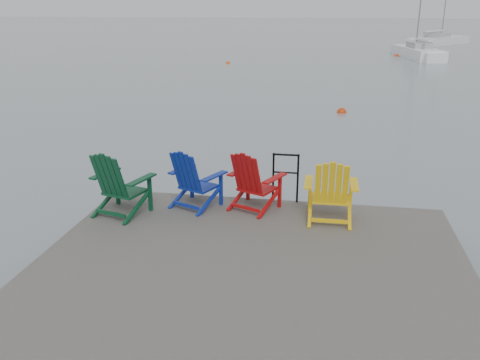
% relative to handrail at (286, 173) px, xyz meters
% --- Properties ---
extents(ground, '(400.00, 400.00, 0.00)m').
position_rel_handrail_xyz_m(ground, '(-0.25, -2.45, -1.04)').
color(ground, slate).
rests_on(ground, ground).
extents(dock, '(6.00, 5.00, 1.40)m').
position_rel_handrail_xyz_m(dock, '(-0.25, -2.45, -0.69)').
color(dock, '#2E2B29').
rests_on(dock, ground).
extents(handrail, '(0.48, 0.04, 0.90)m').
position_rel_handrail_xyz_m(handrail, '(0.00, 0.00, 0.00)').
color(handrail, black).
rests_on(handrail, dock).
extents(chair_green, '(1.05, 1.00, 1.13)m').
position_rel_handrail_xyz_m(chair_green, '(-2.70, -1.10, 0.03)').
color(chair_green, '#0A3C21').
rests_on(chair_green, dock).
extents(chair_blue, '(1.03, 0.98, 1.05)m').
position_rel_handrail_xyz_m(chair_blue, '(-1.55, -0.55, -0.01)').
color(chair_blue, navy).
rests_on(chair_blue, dock).
extents(chair_red, '(1.03, 0.99, 1.06)m').
position_rel_handrail_xyz_m(chair_red, '(-0.52, -0.48, -0.01)').
color(chair_red, '#A20B0C').
rests_on(chair_red, dock).
extents(chair_yellow, '(0.87, 0.80, 1.08)m').
position_rel_handrail_xyz_m(chair_yellow, '(0.80, -0.78, 0.00)').
color(chair_yellow, yellow).
rests_on(chair_yellow, dock).
extents(sailboat_near, '(3.33, 8.12, 10.96)m').
position_rel_handrail_xyz_m(sailboat_near, '(7.53, 35.07, -0.69)').
color(sailboat_near, white).
rests_on(sailboat_near, ground).
extents(sailboat_mid, '(7.77, 9.03, 12.98)m').
position_rel_handrail_xyz_m(sailboat_mid, '(12.21, 51.39, -0.69)').
color(sailboat_mid, white).
rests_on(sailboat_mid, ground).
extents(buoy_a, '(0.37, 0.37, 0.37)m').
position_rel_handrail_xyz_m(buoy_a, '(1.22, 11.10, -1.04)').
color(buoy_a, red).
rests_on(buoy_a, ground).
extents(buoy_b, '(0.31, 0.31, 0.31)m').
position_rel_handrail_xyz_m(buoy_b, '(-6.61, 28.19, -1.04)').
color(buoy_b, '#F6480E').
rests_on(buoy_b, ground).
extents(buoy_d, '(0.34, 0.34, 0.34)m').
position_rel_handrail_xyz_m(buoy_d, '(6.09, 36.32, -1.04)').
color(buoy_d, '#EE440E').
rests_on(buoy_d, ground).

